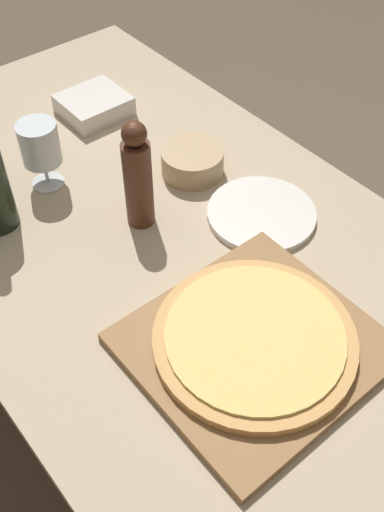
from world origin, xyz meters
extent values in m
plane|color=brown|center=(0.00, 0.00, 0.00)|extent=(12.00, 12.00, 0.00)
cube|color=tan|center=(0.00, 0.00, 0.75)|extent=(0.84, 1.69, 0.03)
cylinder|color=brown|center=(0.36, 0.78, 0.37)|extent=(0.06, 0.06, 0.74)
cube|color=olive|center=(-0.05, -0.25, 0.77)|extent=(0.38, 0.36, 0.02)
cylinder|color=tan|center=(-0.05, -0.25, 0.79)|extent=(0.34, 0.34, 0.02)
cylinder|color=#E0C66B|center=(-0.05, -0.25, 0.80)|extent=(0.30, 0.30, 0.01)
cylinder|color=#4C2819|center=(-0.01, 0.12, 0.86)|extent=(0.06, 0.06, 0.19)
sphere|color=#4C2819|center=(-0.01, 0.12, 0.98)|extent=(0.05, 0.05, 0.05)
cylinder|color=silver|center=(-0.10, 0.33, 0.77)|extent=(0.07, 0.07, 0.00)
cylinder|color=silver|center=(-0.10, 0.33, 0.80)|extent=(0.01, 0.01, 0.06)
cylinder|color=silver|center=(-0.10, 0.33, 0.87)|extent=(0.08, 0.08, 0.09)
cylinder|color=tan|center=(0.17, 0.17, 0.79)|extent=(0.14, 0.14, 0.06)
cylinder|color=silver|center=(0.19, -0.03, 0.77)|extent=(0.22, 0.22, 0.01)
cube|color=beige|center=(0.13, 0.49, 0.79)|extent=(0.15, 0.14, 0.05)
camera|label=1|loc=(-0.49, -0.63, 1.61)|focal=42.00mm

